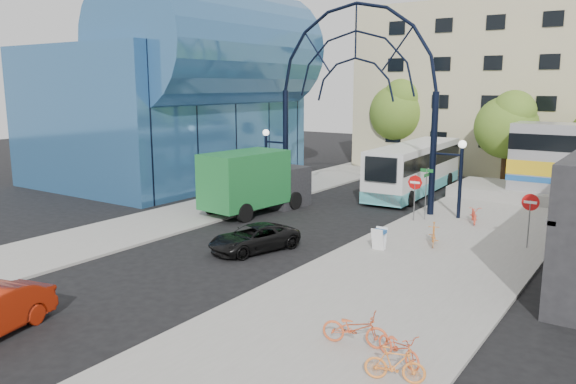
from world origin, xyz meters
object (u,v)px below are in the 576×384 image
Objects in this scene: black_suv at (254,238)px; bike_near_a at (474,214)px; bike_far_a at (399,347)px; stop_sign at (415,187)px; bike_far_c at (355,328)px; sandwich_board at (379,236)px; tree_north_b at (400,109)px; bike_far_b at (395,364)px; do_not_enter_sign at (530,208)px; green_truck at (256,182)px; gateway_arch at (355,64)px; city_bus at (415,168)px; bike_near_b at (434,234)px; tree_north_a at (508,124)px; street_name_sign at (426,183)px.

black_suv is 12.36m from bike_near_a.
bike_near_a is 1.10× the size of bike_far_a.
stop_sign is 1.32× the size of bike_far_c.
stop_sign is 2.53× the size of sandwich_board.
bike_far_b is at bearing -66.69° from tree_north_b.
stop_sign is 1.01× the size of do_not_enter_sign.
green_truck is 12.23m from bike_near_a.
green_truck reaches higher than bike_far_b.
gateway_arch is 22.61m from bike_far_b.
bike_near_b is at bearing -67.18° from city_bus.
gateway_arch is 7.18× the size of bike_far_c.
black_suv is at bearing -102.94° from tree_north_a.
city_bus is 1.68× the size of green_truck.
bike_near_b reaches higher than sandwich_board.
bike_far_b is (14.70, -34.11, -4.69)m from tree_north_b.
street_name_sign is 0.66× the size of black_suv.
sandwich_board reaches higher than bike_far_a.
black_suv is (-0.70, -17.14, -1.18)m from city_bus.
black_suv is 10.16m from bike_far_c.
street_name_sign is 16.11m from bike_far_c.
bike_near_b is at bearing -64.78° from street_name_sign.
gateway_arch reaches higher than bike_far_c.
city_bus is at bearing 69.20° from green_truck.
do_not_enter_sign is 1.31× the size of bike_far_c.
bike_far_b is at bearing -69.59° from stop_sign.
green_truck is (-5.39, -10.86, 0.04)m from city_bus.
sandwich_board reaches higher than bike_far_b.
street_name_sign is 10.65m from black_suv.
tree_north_b is at bearing 126.74° from do_not_enter_sign.
black_suv is (4.69, -6.29, -1.22)m from green_truck.
black_suv is 2.63× the size of bike_far_a.
sandwich_board is 0.58× the size of bike_near_b.
street_name_sign is at bearing 1.02° from bike_far_b.
bike_far_c is (9.08, -16.97, -7.94)m from gateway_arch.
stop_sign is at bearing 2.91° from bike_far_b.
sandwich_board is at bearing -82.43° from stop_sign.
sandwich_board is 10.06m from green_truck.
bike_far_c is at bearing -68.50° from tree_north_b.
bike_near_b is at bearing -4.25° from bike_far_c.
green_truck reaches higher than bike_far_a.
bike_near_b is at bearing -39.03° from gateway_arch.
gateway_arch reaches higher than bike_far_b.
bike_far_c is (7.52, -23.10, -1.15)m from city_bus.
bike_near_a is (7.64, -0.67, -7.97)m from gateway_arch.
gateway_arch is at bearing 13.26° from bike_far_b.
bike_near_b is (2.55, -3.95, -1.36)m from stop_sign.
bike_far_b is (9.26, -24.32, -1.19)m from city_bus.
street_name_sign is at bearing 0.80° from bike_far_c.
bike_near_b is at bearing 55.11° from black_suv.
bike_near_b is 1.06× the size of bike_far_a.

